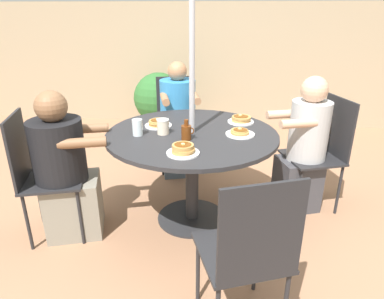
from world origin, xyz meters
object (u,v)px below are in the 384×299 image
(patio_table, at_px, (192,147))
(patio_chair_west, at_px, (323,147))
(patio_chair_east, at_px, (39,170))
(pancake_plate_d, at_px, (241,120))
(diner_east, at_px, (66,173))
(potted_shrub, at_px, (159,100))
(diner_north, at_px, (178,124))
(drinking_glass_a, at_px, (137,127))
(patio_chair_south, at_px, (249,250))
(diner_west, at_px, (304,150))
(patio_chair_north, at_px, (177,117))
(pancake_plate_b, at_px, (158,124))
(syrup_bottle, at_px, (186,132))
(coffee_cup, at_px, (163,127))
(pancake_plate_c, at_px, (183,150))
(pancake_plate_a, at_px, (240,133))

(patio_table, height_order, patio_chair_west, patio_chair_west)
(patio_chair_east, bearing_deg, pancake_plate_d, 96.32)
(diner_east, distance_m, potted_shrub, 2.41)
(diner_north, distance_m, drinking_glass_a, 1.08)
(patio_chair_south, distance_m, diner_west, 1.45)
(patio_chair_north, xyz_separation_m, pancake_plate_b, (0.01, -0.97, 0.24))
(patio_chair_west, bearing_deg, syrup_bottle, 96.75)
(diner_north, xyz_separation_m, diner_west, (1.15, -0.62, 0.01))
(coffee_cup, xyz_separation_m, potted_shrub, (-0.49, 2.18, -0.35))
(diner_east, distance_m, patio_chair_west, 2.08)
(pancake_plate_c, bearing_deg, coffee_cup, 118.82)
(patio_chair_east, height_order, diner_east, diner_east)
(pancake_plate_c, bearing_deg, pancake_plate_a, 47.42)
(diner_east, distance_m, coffee_cup, 0.80)
(patio_chair_north, relative_size, potted_shrub, 1.14)
(patio_chair_north, relative_size, coffee_cup, 8.58)
(pancake_plate_d, relative_size, drinking_glass_a, 1.77)
(syrup_bottle, bearing_deg, pancake_plate_a, 20.65)
(diner_north, relative_size, pancake_plate_b, 5.39)
(patio_chair_west, relative_size, pancake_plate_d, 4.49)
(patio_chair_west, distance_m, pancake_plate_a, 0.84)
(patio_chair_east, bearing_deg, coffee_cup, 90.65)
(patio_chair_west, bearing_deg, coffee_cup, 89.31)
(pancake_plate_c, height_order, drinking_glass_a, drinking_glass_a)
(diner_east, bearing_deg, patio_chair_east, -90.00)
(patio_chair_west, xyz_separation_m, pancake_plate_c, (-1.09, -0.77, 0.24))
(patio_table, distance_m, pancake_plate_c, 0.44)
(patio_table, distance_m, drinking_glass_a, 0.44)
(patio_chair_east, bearing_deg, diner_west, 90.70)
(diner_north, height_order, pancake_plate_b, diner_north)
(patio_chair_north, height_order, pancake_plate_c, patio_chair_north)
(diner_west, height_order, drinking_glass_a, diner_west)
(diner_east, bearing_deg, coffee_cup, 90.81)
(patio_chair_west, height_order, coffee_cup, patio_chair_west)
(coffee_cup, bearing_deg, pancake_plate_b, 112.97)
(pancake_plate_b, xyz_separation_m, syrup_bottle, (0.26, -0.28, 0.04))
(pancake_plate_b, bearing_deg, pancake_plate_a, -11.82)
(diner_east, xyz_separation_m, patio_chair_south, (1.31, -0.78, 0.04))
(diner_north, relative_size, patio_chair_south, 1.20)
(diner_east, relative_size, patio_chair_west, 1.16)
(patio_chair_east, relative_size, potted_shrub, 1.14)
(patio_table, height_order, patio_chair_east, patio_chair_east)
(patio_chair_south, bearing_deg, diner_west, 48.96)
(patio_table, relative_size, diner_west, 1.13)
(pancake_plate_a, relative_size, pancake_plate_b, 1.00)
(patio_table, relative_size, pancake_plate_d, 6.05)
(patio_chair_north, bearing_deg, patio_chair_west, 136.71)
(diner_west, height_order, pancake_plate_c, diner_west)
(diner_west, relative_size, pancake_plate_b, 5.36)
(pancake_plate_c, relative_size, drinking_glass_a, 1.77)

